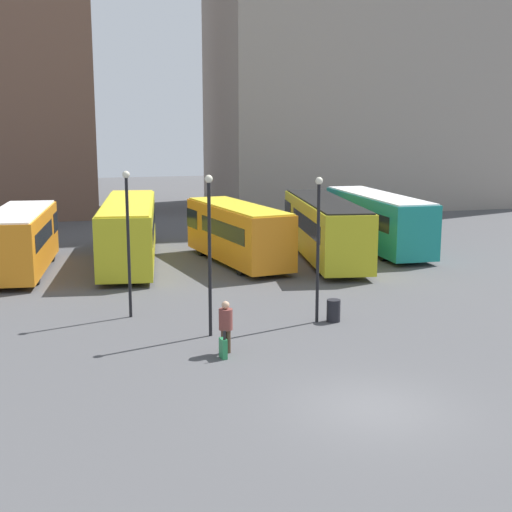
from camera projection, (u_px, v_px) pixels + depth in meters
The scene contains 12 objects.
ground_plane at pixel (374, 408), 18.96m from camera, with size 160.00×160.00×0.00m, color #4C4C4F.
bus_0 at pixel (20, 239), 35.48m from camera, with size 3.59×9.32×3.14m.
bus_1 at pixel (129, 229), 37.93m from camera, with size 4.22×12.54×3.32m.
bus_2 at pixel (237, 232), 37.87m from camera, with size 3.92×9.50×3.12m.
bus_3 at pixel (324, 227), 38.91m from camera, with size 4.25×12.26×3.29m.
bus_4 at pixel (376, 219), 41.95m from camera, with size 2.75×10.99×3.26m.
traveler at pixel (226, 322), 23.22m from camera, with size 0.50×0.50×1.76m.
suitcase at pixel (223, 348), 22.85m from camera, with size 0.21×0.41×0.95m.
lamp_post_1 at pixel (209, 243), 24.67m from camera, with size 0.28×0.28×5.70m.
lamp_post_2 at pixel (318, 238), 26.41m from camera, with size 0.28×0.28×5.49m.
lamp_post_3 at pixel (128, 232), 27.09m from camera, with size 0.28×0.28×5.66m.
trash_bin at pixel (333, 311), 27.01m from camera, with size 0.52×0.52×0.85m.
Camera 1 is at (-7.67, -16.43, 7.55)m, focal length 50.00 mm.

